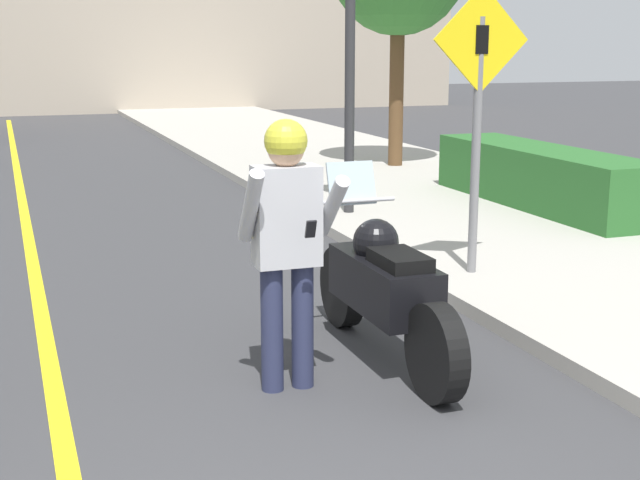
{
  "coord_description": "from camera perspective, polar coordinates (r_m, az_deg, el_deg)",
  "views": [
    {
      "loc": [
        -0.79,
        -2.71,
        2.14
      ],
      "look_at": [
        1.19,
        2.86,
        0.83
      ],
      "focal_mm": 50.0,
      "sensor_mm": 36.0,
      "label": 1
    }
  ],
  "objects": [
    {
      "name": "road_center_line",
      "position": [
        8.97,
        -17.84,
        -1.88
      ],
      "size": [
        0.12,
        36.0,
        0.01
      ],
      "color": "yellow",
      "rests_on": "ground"
    },
    {
      "name": "person_biker",
      "position": [
        5.42,
        -2.13,
        0.78
      ],
      "size": [
        0.59,
        0.47,
        1.7
      ],
      "color": "#282D4C",
      "rests_on": "ground"
    },
    {
      "name": "crossing_sign",
      "position": [
        7.92,
        10.09,
        8.58
      ],
      "size": [
        0.91,
        0.08,
        2.5
      ],
      "color": "slate",
      "rests_on": "sidewalk_curb"
    },
    {
      "name": "hedge_row",
      "position": [
        11.63,
        13.98,
        3.95
      ],
      "size": [
        0.9,
        3.87,
        0.73
      ],
      "color": "#286028",
      "rests_on": "sidewalk_curb"
    },
    {
      "name": "motorcycle",
      "position": [
        6.1,
        4.07,
        -3.1
      ],
      "size": [
        0.62,
        2.2,
        1.29
      ],
      "color": "black",
      "rests_on": "ground"
    },
    {
      "name": "sidewalk_curb",
      "position": [
        8.98,
        19.62,
        -1.63
      ],
      "size": [
        4.4,
        44.0,
        0.12
      ],
      "color": "#ADA89E",
      "rests_on": "ground"
    }
  ]
}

